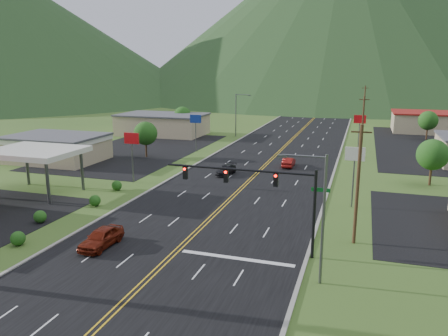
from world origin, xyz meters
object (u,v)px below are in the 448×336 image
(car_dark_mid, at_px, (226,170))
(streetlight_west, at_px, (237,112))
(car_red_far, at_px, (289,162))
(gas_canopy, at_px, (35,153))
(streetlight_east, at_px, (319,211))
(traffic_signal, at_px, (263,187))
(car_red_near, at_px, (101,238))

(car_dark_mid, bearing_deg, streetlight_west, 107.54)
(car_red_far, bearing_deg, gas_canopy, 40.92)
(streetlight_east, bearing_deg, gas_canopy, 160.12)
(traffic_signal, bearing_deg, streetlight_west, 107.97)
(traffic_signal, height_order, gas_canopy, traffic_signal)
(traffic_signal, height_order, car_red_far, traffic_signal)
(car_red_near, xyz_separation_m, car_dark_mid, (2.33, 26.62, -0.16))
(streetlight_east, xyz_separation_m, car_dark_mid, (-15.04, 27.40, -4.55))
(car_red_near, relative_size, car_red_far, 1.10)
(streetlight_east, bearing_deg, car_red_near, 177.44)
(streetlight_east, height_order, car_red_near, streetlight_east)
(traffic_signal, xyz_separation_m, gas_canopy, (-28.48, 8.00, -0.46))
(streetlight_east, distance_m, streetlight_west, 64.21)
(traffic_signal, bearing_deg, streetlight_east, -40.39)
(car_red_near, bearing_deg, traffic_signal, 16.06)
(streetlight_west, bearing_deg, streetlight_east, -69.14)
(streetlight_east, xyz_separation_m, streetlight_west, (-22.86, 60.00, 0.00))
(gas_canopy, height_order, car_red_near, gas_canopy)
(traffic_signal, height_order, car_red_near, traffic_signal)
(streetlight_east, height_order, streetlight_west, same)
(streetlight_west, height_order, car_red_near, streetlight_west)
(car_dark_mid, relative_size, car_red_far, 1.03)
(streetlight_east, distance_m, gas_canopy, 35.28)
(streetlight_west, bearing_deg, traffic_signal, -72.03)
(streetlight_west, xyz_separation_m, car_red_near, (5.48, -59.22, -4.39))
(streetlight_east, distance_m, car_red_near, 17.94)
(car_red_near, height_order, car_dark_mid, car_red_near)
(traffic_signal, height_order, streetlight_east, streetlight_east)
(streetlight_east, relative_size, car_dark_mid, 2.07)
(gas_canopy, height_order, car_dark_mid, gas_canopy)
(traffic_signal, relative_size, car_dark_mid, 3.01)
(traffic_signal, xyz_separation_m, car_red_near, (-12.68, -3.22, -4.54))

